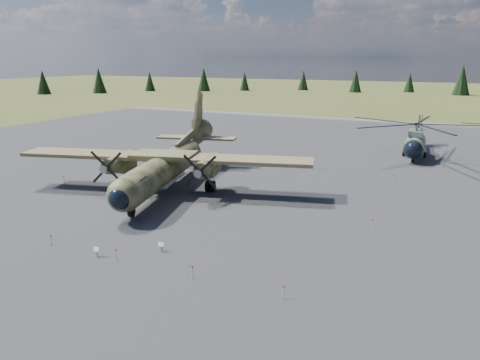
% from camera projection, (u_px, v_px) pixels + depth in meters
% --- Properties ---
extents(ground, '(500.00, 500.00, 0.00)m').
position_uv_depth(ground, '(194.00, 203.00, 44.22)').
color(ground, brown).
rests_on(ground, ground).
extents(apron, '(120.00, 120.00, 0.04)m').
position_uv_depth(apron, '(240.00, 179.00, 52.95)').
color(apron, '#5D5E63').
rests_on(apron, ground).
extents(transport_plane, '(29.93, 26.77, 9.95)m').
position_uv_depth(transport_plane, '(168.00, 161.00, 48.59)').
color(transport_plane, '#30391F').
rests_on(transport_plane, ground).
extents(helicopter_near, '(20.34, 23.31, 4.91)m').
position_uv_depth(helicopter_near, '(416.00, 133.00, 62.93)').
color(helicopter_near, slate).
rests_on(helicopter_near, ground).
extents(info_placard_left, '(0.47, 0.23, 0.71)m').
position_uv_depth(info_placard_left, '(97.00, 250.00, 32.18)').
color(info_placard_left, gray).
rests_on(info_placard_left, ground).
extents(info_placard_right, '(0.46, 0.22, 0.70)m').
position_uv_depth(info_placard_right, '(161.00, 245.00, 33.03)').
color(info_placard_right, gray).
rests_on(info_placard_right, ground).
extents(barrier_fence, '(33.12, 29.62, 0.85)m').
position_uv_depth(barrier_fence, '(189.00, 197.00, 44.22)').
color(barrier_fence, silver).
rests_on(barrier_fence, ground).
extents(treeline, '(326.65, 332.74, 10.86)m').
position_uv_depth(treeline, '(217.00, 167.00, 37.73)').
color(treeline, black).
rests_on(treeline, ground).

